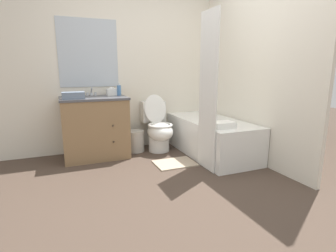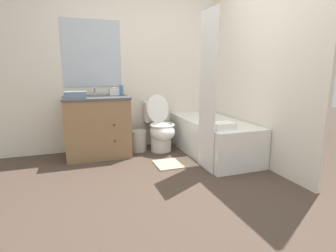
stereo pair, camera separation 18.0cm
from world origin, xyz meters
TOP-DOWN VIEW (x-y plane):
  - ground_plane at (0.00, 0.00)m, footprint 14.00×14.00m
  - wall_back at (-0.01, 1.75)m, footprint 8.00×0.06m
  - wall_right at (1.20, 0.86)m, footprint 0.05×2.73m
  - vanity_cabinet at (-0.74, 1.44)m, footprint 0.87×0.61m
  - sink_faucet at (-0.74, 1.65)m, footprint 0.14×0.12m
  - toilet at (0.16, 1.39)m, footprint 0.36×0.64m
  - bathtub at (0.81, 0.95)m, footprint 0.71×1.55m
  - shower_curtain at (0.45, 0.46)m, footprint 0.02×0.38m
  - wastebasket at (-0.17, 1.47)m, footprint 0.26×0.26m
  - tissue_box at (-0.47, 1.58)m, footprint 0.14×0.13m
  - soap_dispenser at (-0.38, 1.51)m, footprint 0.06×0.06m
  - hand_towel_folded at (-1.00, 1.27)m, footprint 0.27×0.16m
  - bath_towel_folded at (0.66, 0.44)m, footprint 0.27×0.20m
  - bath_mat at (0.16, 0.75)m, footprint 0.52×0.38m

SIDE VIEW (x-z plane):
  - ground_plane at x=0.00m, z-range 0.00..0.00m
  - bath_mat at x=0.16m, z-range 0.00..0.02m
  - wastebasket at x=-0.17m, z-range 0.00..0.31m
  - bathtub at x=0.81m, z-range 0.00..0.51m
  - toilet at x=0.16m, z-range -0.08..0.75m
  - vanity_cabinet at x=-0.74m, z-range 0.01..0.85m
  - bath_towel_folded at x=0.66m, z-range 0.50..0.58m
  - sink_faucet at x=-0.74m, z-range 0.81..0.94m
  - hand_towel_folded at x=-1.00m, z-range 0.84..0.93m
  - tissue_box at x=-0.47m, z-range 0.83..0.95m
  - soap_dispenser at x=-0.38m, z-range 0.83..1.00m
  - shower_curtain at x=0.45m, z-range 0.01..1.85m
  - wall_right at x=1.20m, z-range 0.00..2.50m
  - wall_back at x=-0.01m, z-range 0.00..2.50m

